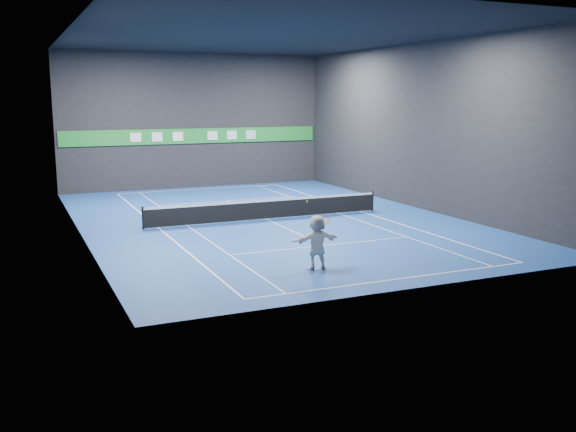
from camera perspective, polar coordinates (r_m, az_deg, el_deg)
name	(u,v)px	position (r m, az deg, el deg)	size (l,w,h in m)	color
ground	(267,219)	(32.40, -1.92, -0.29)	(26.00, 26.00, 0.00)	#1B4396
ceiling	(265,35)	(31.97, -2.02, 15.77)	(26.00, 26.00, 0.00)	black
wall_back	(195,121)	(44.19, -8.31, 8.36)	(18.00, 0.10, 9.00)	black
wall_front	(422,148)	(20.39, 11.79, 5.91)	(18.00, 0.10, 9.00)	black
wall_left	(75,134)	(29.73, -18.42, 6.96)	(0.10, 26.00, 9.00)	black
wall_right	(418,126)	(36.18, 11.51, 7.81)	(0.10, 26.00, 9.00)	black
baseline_near	(397,279)	(22.09, 9.69, -5.55)	(10.98, 0.08, 0.01)	white
baseline_far	(201,189)	(43.52, -7.76, 2.39)	(10.98, 0.08, 0.01)	white
sideline_doubles_left	(158,228)	(30.82, -11.44, -1.05)	(0.08, 23.78, 0.01)	white
sideline_doubles_right	(361,212)	(34.77, 6.50, 0.40)	(0.08, 23.78, 0.01)	white
sideline_singles_left	(187,226)	(31.13, -8.96, -0.85)	(0.06, 23.78, 0.01)	white
sideline_singles_right	(338,213)	(34.11, 4.50, 0.23)	(0.06, 23.78, 0.01)	white
service_line_near	(324,245)	(26.68, 3.20, -2.63)	(8.23, 0.06, 0.01)	white
service_line_far	(227,201)	(38.32, -5.49, 1.35)	(8.23, 0.06, 0.01)	white
center_service_line	(267,219)	(32.39, -1.92, -0.28)	(0.06, 12.80, 0.01)	white
player	(317,242)	(22.84, 2.58, -2.34)	(1.82, 0.58, 1.97)	white
tennis_ball	(307,202)	(22.41, 1.70, 1.29)	(0.07, 0.07, 0.07)	#CDD022
tennis_net	(266,209)	(32.30, -1.93, 0.65)	(12.50, 0.10, 1.07)	black
sponsor_banner	(195,136)	(44.17, -8.25, 7.06)	(17.64, 0.11, 1.00)	#1E8D31
tennis_racket	(325,221)	(22.88, 3.29, -0.48)	(0.43, 0.35, 0.60)	#B51513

